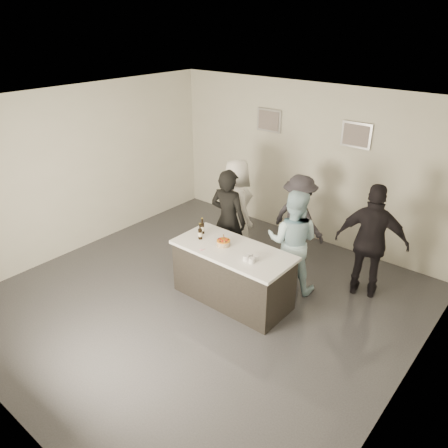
{
  "coord_description": "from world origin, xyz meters",
  "views": [
    {
      "loc": [
        3.86,
        -4.16,
        4.07
      ],
      "look_at": [
        0.0,
        0.5,
        1.15
      ],
      "focal_mm": 35.0,
      "sensor_mm": 36.0,
      "label": 1
    }
  ],
  "objects_px": {
    "person_main_black": "(228,220)",
    "person_guest_right": "(371,242)",
    "cake": "(223,243)",
    "beer_bottle_b": "(200,231)",
    "person_guest_left": "(236,205)",
    "person_guest_back": "(298,219)",
    "person_main_blue": "(293,241)",
    "beer_bottle_a": "(202,226)",
    "bar_counter": "(233,274)"
  },
  "relations": [
    {
      "from": "beer_bottle_a",
      "to": "person_guest_back",
      "type": "bearing_deg",
      "value": 63.65
    },
    {
      "from": "person_main_black",
      "to": "person_guest_back",
      "type": "relative_size",
      "value": 1.12
    },
    {
      "from": "person_guest_left",
      "to": "person_guest_back",
      "type": "bearing_deg",
      "value": -137.31
    },
    {
      "from": "person_guest_left",
      "to": "person_guest_back",
      "type": "xyz_separation_m",
      "value": [
        1.15,
        0.31,
        -0.06
      ]
    },
    {
      "from": "bar_counter",
      "to": "person_guest_left",
      "type": "xyz_separation_m",
      "value": [
        -1.04,
        1.41,
        0.42
      ]
    },
    {
      "from": "beer_bottle_b",
      "to": "person_guest_back",
      "type": "bearing_deg",
      "value": 68.57
    },
    {
      "from": "person_main_black",
      "to": "person_guest_left",
      "type": "xyz_separation_m",
      "value": [
        -0.37,
        0.69,
        -0.04
      ]
    },
    {
      "from": "person_main_black",
      "to": "person_guest_left",
      "type": "relative_size",
      "value": 1.04
    },
    {
      "from": "bar_counter",
      "to": "person_main_blue",
      "type": "bearing_deg",
      "value": 58.7
    },
    {
      "from": "beer_bottle_b",
      "to": "person_main_blue",
      "type": "bearing_deg",
      "value": 39.85
    },
    {
      "from": "person_guest_left",
      "to": "person_guest_right",
      "type": "xyz_separation_m",
      "value": [
        2.57,
        0.07,
        0.06
      ]
    },
    {
      "from": "beer_bottle_a",
      "to": "person_guest_back",
      "type": "relative_size",
      "value": 0.16
    },
    {
      "from": "beer_bottle_a",
      "to": "person_main_blue",
      "type": "bearing_deg",
      "value": 32.16
    },
    {
      "from": "beer_bottle_b",
      "to": "person_guest_left",
      "type": "relative_size",
      "value": 0.15
    },
    {
      "from": "beer_bottle_a",
      "to": "person_main_blue",
      "type": "distance_m",
      "value": 1.45
    },
    {
      "from": "cake",
      "to": "beer_bottle_a",
      "type": "relative_size",
      "value": 0.81
    },
    {
      "from": "person_main_black",
      "to": "person_main_blue",
      "type": "distance_m",
      "value": 1.2
    },
    {
      "from": "beer_bottle_a",
      "to": "person_guest_right",
      "type": "bearing_deg",
      "value": 31.98
    },
    {
      "from": "cake",
      "to": "person_guest_back",
      "type": "xyz_separation_m",
      "value": [
        0.29,
        1.73,
        -0.13
      ]
    },
    {
      "from": "person_main_blue",
      "to": "person_main_black",
      "type": "bearing_deg",
      "value": -12.81
    },
    {
      "from": "bar_counter",
      "to": "person_guest_right",
      "type": "distance_m",
      "value": 2.18
    },
    {
      "from": "person_main_black",
      "to": "person_guest_right",
      "type": "bearing_deg",
      "value": -168.17
    },
    {
      "from": "bar_counter",
      "to": "person_main_black",
      "type": "height_order",
      "value": "person_main_black"
    },
    {
      "from": "person_main_blue",
      "to": "person_guest_back",
      "type": "height_order",
      "value": "person_main_blue"
    },
    {
      "from": "person_main_black",
      "to": "person_guest_back",
      "type": "distance_m",
      "value": 1.28
    },
    {
      "from": "beer_bottle_a",
      "to": "person_guest_right",
      "type": "relative_size",
      "value": 0.14
    },
    {
      "from": "bar_counter",
      "to": "beer_bottle_b",
      "type": "xyz_separation_m",
      "value": [
        -0.59,
        -0.08,
        0.58
      ]
    },
    {
      "from": "person_main_black",
      "to": "person_guest_left",
      "type": "bearing_deg",
      "value": -69.46
    },
    {
      "from": "person_guest_right",
      "to": "person_guest_back",
      "type": "relative_size",
      "value": 1.15
    },
    {
      "from": "beer_bottle_a",
      "to": "person_main_black",
      "type": "relative_size",
      "value": 0.14
    },
    {
      "from": "bar_counter",
      "to": "cake",
      "type": "height_order",
      "value": "cake"
    },
    {
      "from": "bar_counter",
      "to": "cake",
      "type": "relative_size",
      "value": 8.87
    },
    {
      "from": "cake",
      "to": "person_guest_back",
      "type": "bearing_deg",
      "value": 80.58
    },
    {
      "from": "person_main_black",
      "to": "cake",
      "type": "bearing_deg",
      "value": 117.19
    },
    {
      "from": "person_main_blue",
      "to": "person_guest_right",
      "type": "distance_m",
      "value": 1.19
    },
    {
      "from": "bar_counter",
      "to": "person_main_black",
      "type": "distance_m",
      "value": 1.08
    },
    {
      "from": "cake",
      "to": "person_main_black",
      "type": "xyz_separation_m",
      "value": [
        -0.5,
        0.73,
        -0.03
      ]
    },
    {
      "from": "cake",
      "to": "person_guest_right",
      "type": "distance_m",
      "value": 2.26
    },
    {
      "from": "person_guest_back",
      "to": "person_main_black",
      "type": "bearing_deg",
      "value": 60.46
    },
    {
      "from": "beer_bottle_b",
      "to": "person_main_blue",
      "type": "distance_m",
      "value": 1.46
    },
    {
      "from": "cake",
      "to": "beer_bottle_b",
      "type": "height_order",
      "value": "beer_bottle_b"
    },
    {
      "from": "person_guest_right",
      "to": "person_main_blue",
      "type": "bearing_deg",
      "value": 15.41
    },
    {
      "from": "beer_bottle_b",
      "to": "person_guest_right",
      "type": "height_order",
      "value": "person_guest_right"
    },
    {
      "from": "person_main_blue",
      "to": "person_guest_left",
      "type": "relative_size",
      "value": 0.98
    },
    {
      "from": "bar_counter",
      "to": "person_guest_left",
      "type": "relative_size",
      "value": 1.07
    },
    {
      "from": "person_main_blue",
      "to": "person_guest_back",
      "type": "xyz_separation_m",
      "value": [
        -0.41,
        0.87,
        -0.04
      ]
    },
    {
      "from": "person_main_black",
      "to": "person_guest_right",
      "type": "xyz_separation_m",
      "value": [
        2.2,
        0.76,
        0.02
      ]
    },
    {
      "from": "bar_counter",
      "to": "person_guest_right",
      "type": "height_order",
      "value": "person_guest_right"
    },
    {
      "from": "person_guest_left",
      "to": "person_guest_back",
      "type": "distance_m",
      "value": 1.19
    },
    {
      "from": "bar_counter",
      "to": "person_guest_back",
      "type": "bearing_deg",
      "value": 86.32
    }
  ]
}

